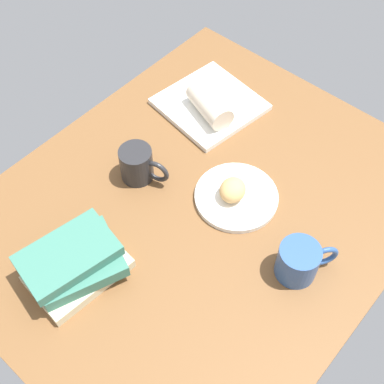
% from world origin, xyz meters
% --- Properties ---
extents(dining_table, '(1.10, 0.90, 0.04)m').
position_xyz_m(dining_table, '(0.00, 0.00, 0.02)').
color(dining_table, brown).
rests_on(dining_table, ground).
extents(round_plate, '(0.21, 0.21, 0.01)m').
position_xyz_m(round_plate, '(0.08, -0.05, 0.05)').
color(round_plate, white).
rests_on(round_plate, dining_table).
extents(scone_pastry, '(0.09, 0.08, 0.05)m').
position_xyz_m(scone_pastry, '(0.07, -0.05, 0.08)').
color(scone_pastry, tan).
rests_on(scone_pastry, round_plate).
extents(square_plate, '(0.28, 0.28, 0.02)m').
position_xyz_m(square_plate, '(0.28, 0.21, 0.05)').
color(square_plate, white).
rests_on(square_plate, dining_table).
extents(sauce_cup, '(0.05, 0.05, 0.03)m').
position_xyz_m(sauce_cup, '(0.32, 0.24, 0.07)').
color(sauce_cup, silver).
rests_on(sauce_cup, square_plate).
extents(breakfast_wrap, '(0.11, 0.16, 0.07)m').
position_xyz_m(breakfast_wrap, '(0.24, 0.18, 0.09)').
color(breakfast_wrap, beige).
rests_on(breakfast_wrap, square_plate).
extents(book_stack, '(0.24, 0.21, 0.09)m').
position_xyz_m(book_stack, '(-0.32, 0.09, 0.08)').
color(book_stack, beige).
rests_on(book_stack, dining_table).
extents(coffee_mug, '(0.08, 0.13, 0.09)m').
position_xyz_m(coffee_mug, '(-0.03, 0.18, 0.09)').
color(coffee_mug, '#262628').
rests_on(coffee_mug, dining_table).
extents(second_mug, '(0.13, 0.11, 0.09)m').
position_xyz_m(second_mug, '(0.01, -0.28, 0.09)').
color(second_mug, '#2D518C').
rests_on(second_mug, dining_table).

